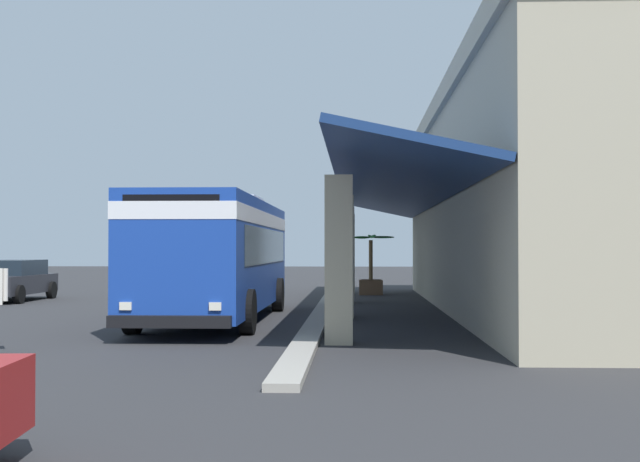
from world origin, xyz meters
The scene contains 6 objects.
ground centered at (0.00, 8.00, 0.00)m, with size 120.00×120.00×0.00m, color #2D2D30.
curb_strip centered at (0.15, 2.94, 0.06)m, with size 29.73×0.50×0.12m, color #9E998E.
plaza_building centered at (0.15, 12.56, 3.34)m, with size 25.08×15.62×6.66m.
transit_bus centered at (4.08, 0.28, 1.85)m, with size 11.22×2.88×3.34m.
parked_sedan_charcoal centered at (-3.45, -8.46, 0.75)m, with size 4.40×2.02×1.47m.
potted_palm centered at (-8.04, 4.52, 0.55)m, with size 1.79×1.71×2.47m.
Camera 1 is at (25.84, 3.93, 1.89)m, focal length 46.51 mm.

